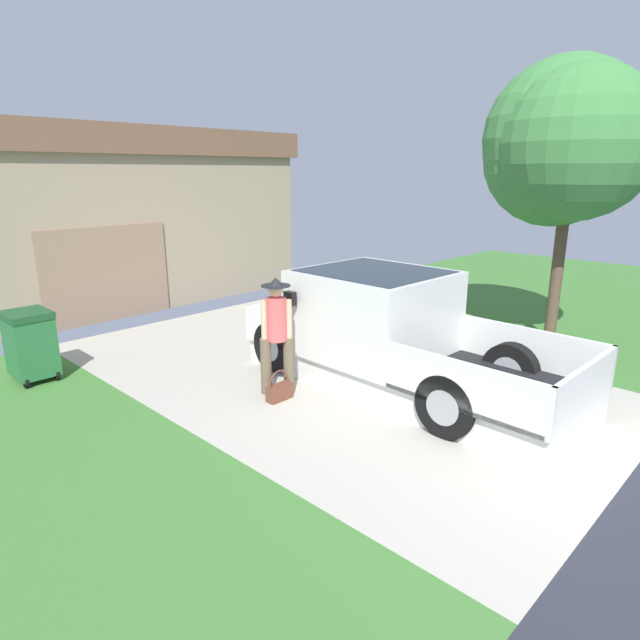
{
  "coord_description": "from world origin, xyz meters",
  "views": [
    {
      "loc": [
        -5.79,
        -1.13,
        3.11
      ],
      "look_at": [
        -0.31,
        4.18,
        0.98
      ],
      "focal_mm": 30.05,
      "sensor_mm": 36.0,
      "label": 1
    }
  ],
  "objects_px": {
    "house_with_garage": "(91,213)",
    "front_yard_tree": "(566,145)",
    "pickup_truck": "(381,333)",
    "person_with_hat": "(277,331)",
    "handbag": "(279,391)",
    "wheeled_trash_bin": "(30,343)"
  },
  "relations": [
    {
      "from": "front_yard_tree",
      "to": "handbag",
      "type": "bearing_deg",
      "value": 163.14
    },
    {
      "from": "wheeled_trash_bin",
      "to": "handbag",
      "type": "bearing_deg",
      "value": -57.27
    },
    {
      "from": "pickup_truck",
      "to": "front_yard_tree",
      "type": "height_order",
      "value": "front_yard_tree"
    },
    {
      "from": "person_with_hat",
      "to": "front_yard_tree",
      "type": "bearing_deg",
      "value": 18.2
    },
    {
      "from": "front_yard_tree",
      "to": "pickup_truck",
      "type": "bearing_deg",
      "value": 164.49
    },
    {
      "from": "person_with_hat",
      "to": "handbag",
      "type": "xyz_separation_m",
      "value": [
        -0.16,
        -0.21,
        -0.8
      ]
    },
    {
      "from": "pickup_truck",
      "to": "house_with_garage",
      "type": "bearing_deg",
      "value": 91.62
    },
    {
      "from": "house_with_garage",
      "to": "wheeled_trash_bin",
      "type": "xyz_separation_m",
      "value": [
        -3.54,
        -5.62,
        -1.46
      ]
    },
    {
      "from": "handbag",
      "to": "house_with_garage",
      "type": "xyz_separation_m",
      "value": [
        1.43,
        8.91,
        1.91
      ]
    },
    {
      "from": "handbag",
      "to": "wheeled_trash_bin",
      "type": "bearing_deg",
      "value": 122.73
    },
    {
      "from": "house_with_garage",
      "to": "person_with_hat",
      "type": "bearing_deg",
      "value": -98.29
    },
    {
      "from": "handbag",
      "to": "wheeled_trash_bin",
      "type": "height_order",
      "value": "wheeled_trash_bin"
    },
    {
      "from": "handbag",
      "to": "front_yard_tree",
      "type": "xyz_separation_m",
      "value": [
        5.24,
        -1.59,
        3.4
      ]
    },
    {
      "from": "pickup_truck",
      "to": "person_with_hat",
      "type": "height_order",
      "value": "person_with_hat"
    },
    {
      "from": "front_yard_tree",
      "to": "wheeled_trash_bin",
      "type": "xyz_separation_m",
      "value": [
        -7.35,
        4.88,
        -2.95
      ]
    },
    {
      "from": "person_with_hat",
      "to": "front_yard_tree",
      "type": "relative_size",
      "value": 0.34
    },
    {
      "from": "pickup_truck",
      "to": "handbag",
      "type": "relative_size",
      "value": 11.43
    },
    {
      "from": "person_with_hat",
      "to": "front_yard_tree",
      "type": "distance_m",
      "value": 5.98
    },
    {
      "from": "pickup_truck",
      "to": "person_with_hat",
      "type": "bearing_deg",
      "value": 151.79
    },
    {
      "from": "person_with_hat",
      "to": "handbag",
      "type": "relative_size",
      "value": 3.83
    },
    {
      "from": "pickup_truck",
      "to": "house_with_garage",
      "type": "distance_m",
      "value": 9.56
    },
    {
      "from": "house_with_garage",
      "to": "front_yard_tree",
      "type": "height_order",
      "value": "front_yard_tree"
    }
  ]
}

